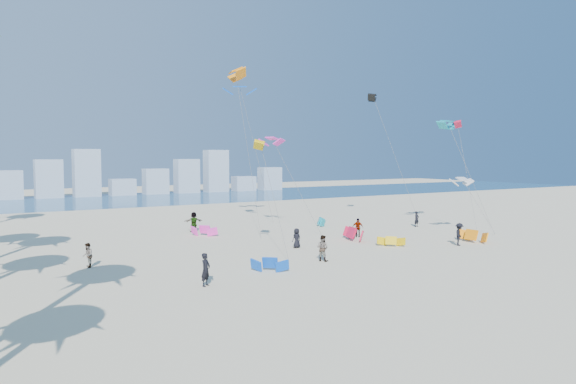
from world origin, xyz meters
TOP-DOWN VIEW (x-y plane):
  - ground at (0.00, 0.00)m, footprint 220.00×220.00m
  - ocean at (0.00, 72.00)m, footprint 220.00×220.00m
  - kitesurfer_near at (-6.02, 9.83)m, footprint 0.79×0.74m
  - kitesurfer_mid at (3.47, 12.27)m, footprint 0.99×1.07m
  - kitesurfers_far at (6.45, 20.82)m, footprint 33.01×19.37m
  - grounded_kites at (9.89, 18.34)m, footprint 21.37×18.63m
  - flying_kites at (12.70, 25.74)m, footprint 26.08×22.54m
  - distant_skyline at (-1.19, 82.00)m, footprint 85.00×3.00m

SIDE VIEW (x-z plane):
  - ground at x=0.00m, z-range 0.00..0.00m
  - ocean at x=0.00m, z-range 0.01..0.01m
  - grounded_kites at x=9.89m, z-range -0.07..0.95m
  - kitesurfers_far at x=6.45m, z-range -0.07..1.81m
  - kitesurfer_mid at x=3.47m, z-range 0.00..1.77m
  - kitesurfer_near at x=-6.02m, z-range 0.00..1.82m
  - distant_skyline at x=-1.19m, z-range -1.11..7.29m
  - flying_kites at x=12.70m, z-range 4.12..19.79m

